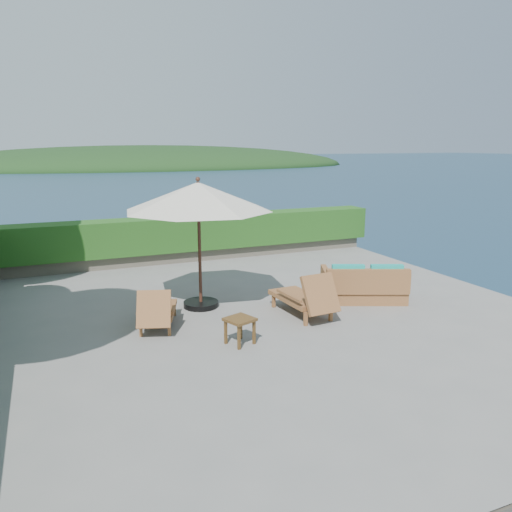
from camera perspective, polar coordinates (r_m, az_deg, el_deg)
name	(u,v)px	position (r m, az deg, el deg)	size (l,w,h in m)	color
ground	(258,317)	(10.34, 0.20, -6.99)	(12.00, 12.00, 0.00)	gray
foundation	(258,386)	(10.96, 0.19, -14.66)	(12.00, 12.00, 3.00)	#564F44
ocean	(258,447)	(11.69, 0.19, -20.98)	(600.00, 600.00, 0.00)	#142540
offshore_island	(149,167)	(151.86, -12.15, 9.92)	(126.00, 57.60, 12.60)	black
planter_wall_far	(186,255)	(15.41, -8.01, 0.16)	(12.00, 0.60, 0.36)	#665E51
hedge_far	(185,233)	(15.28, -8.09, 2.62)	(12.40, 0.90, 1.00)	#234E16
patio_umbrella	(198,198)	(10.54, -6.61, 6.62)	(3.82, 3.82, 2.82)	black
lounge_left	(157,310)	(9.82, -11.22, -6.09)	(1.06, 1.62, 0.87)	brown
lounge_right	(305,297)	(10.32, 5.66, -4.67)	(0.86, 1.77, 0.99)	brown
side_table	(240,323)	(8.88, -1.87, -7.63)	(0.59, 0.59, 0.49)	brown
wicker_loveseat	(364,286)	(11.54, 12.25, -3.36)	(2.06, 1.59, 0.91)	brown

